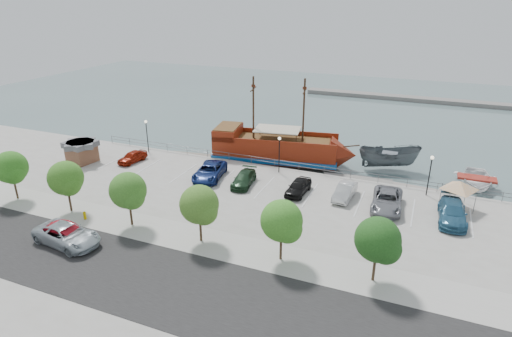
% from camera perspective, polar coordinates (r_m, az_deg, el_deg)
% --- Properties ---
extents(ground, '(160.00, 160.00, 0.00)m').
position_cam_1_polar(ground, '(44.34, 0.21, -4.68)').
color(ground, '#526567').
extents(street, '(100.00, 8.00, 0.04)m').
position_cam_1_polar(street, '(31.78, -11.14, -15.06)').
color(street, black).
rests_on(street, land_slab).
extents(sidewalk, '(100.00, 4.00, 0.05)m').
position_cam_1_polar(sidewalk, '(35.96, -5.90, -9.86)').
color(sidewalk, '#AEAAA2').
rests_on(sidewalk, land_slab).
extents(seawall_railing, '(50.00, 0.06, 1.00)m').
position_cam_1_polar(seawall_railing, '(50.40, 3.56, 0.58)').
color(seawall_railing, '#5B5D61').
rests_on(seawall_railing, land_slab).
extents(far_shore, '(40.00, 3.00, 0.80)m').
position_cam_1_polar(far_shore, '(93.86, 19.10, 8.87)').
color(far_shore, gray).
rests_on(far_shore, ground).
extents(pirate_ship, '(18.37, 7.73, 11.42)m').
position_cam_1_polar(pirate_ship, '(54.05, 3.99, 2.52)').
color(pirate_ship, maroon).
rests_on(pirate_ship, ground).
extents(patrol_boat, '(7.89, 4.79, 2.86)m').
position_cam_1_polar(patrol_boat, '(54.65, 17.33, 1.22)').
color(patrol_boat, '#4E5559').
rests_on(patrol_boat, ground).
extents(speedboat, '(4.67, 6.54, 1.35)m').
position_cam_1_polar(speedboat, '(53.69, 27.30, -1.57)').
color(speedboat, white).
rests_on(speedboat, ground).
extents(dock_west, '(6.64, 2.74, 0.37)m').
position_cam_1_polar(dock_west, '(57.19, -8.33, 1.61)').
color(dock_west, gray).
rests_on(dock_west, ground).
extents(dock_mid, '(8.02, 3.09, 0.45)m').
position_cam_1_polar(dock_mid, '(50.34, 13.32, -1.64)').
color(dock_mid, gray).
rests_on(dock_mid, ground).
extents(dock_east, '(6.57, 2.22, 0.37)m').
position_cam_1_polar(dock_east, '(49.96, 20.95, -2.80)').
color(dock_east, gray).
rests_on(dock_east, ground).
extents(shed, '(3.66, 3.66, 2.62)m').
position_cam_1_polar(shed, '(56.18, -22.25, 2.17)').
color(shed, brown).
rests_on(shed, land_slab).
extents(canopy_tent, '(4.71, 4.71, 3.15)m').
position_cam_1_polar(canopy_tent, '(44.57, 25.62, -1.56)').
color(canopy_tent, slate).
rests_on(canopy_tent, land_slab).
extents(street_van, '(6.26, 3.43, 1.66)m').
position_cam_1_polar(street_van, '(38.53, -23.91, -8.10)').
color(street_van, '#9EAAB1').
rests_on(street_van, street).
extents(street_sedan, '(4.71, 1.90, 1.52)m').
position_cam_1_polar(street_sedan, '(38.99, -24.05, -7.88)').
color(street_sedan, '#B41220').
rests_on(street_sedan, street).
extents(fire_hydrant, '(0.28, 0.28, 0.80)m').
position_cam_1_polar(fire_hydrant, '(42.07, -21.87, -5.79)').
color(fire_hydrant, '#D3AA00').
rests_on(fire_hydrant, sidewalk).
extents(lamp_post_left, '(0.36, 0.36, 4.28)m').
position_cam_1_polar(lamp_post_left, '(56.60, -14.38, 4.94)').
color(lamp_post_left, black).
rests_on(lamp_post_left, land_slab).
extents(lamp_post_mid, '(0.36, 0.36, 4.28)m').
position_cam_1_polar(lamp_post_mid, '(48.40, 3.13, 2.72)').
color(lamp_post_mid, black).
rests_on(lamp_post_mid, land_slab).
extents(lamp_post_right, '(0.36, 0.36, 4.28)m').
position_cam_1_polar(lamp_post_right, '(46.06, 22.24, 0.00)').
color(lamp_post_right, black).
rests_on(lamp_post_right, land_slab).
extents(tree_a, '(3.30, 3.20, 5.00)m').
position_cam_1_polar(tree_a, '(48.01, -29.83, -0.01)').
color(tree_a, '#473321').
rests_on(tree_a, sidewalk).
extents(tree_b, '(3.30, 3.20, 5.00)m').
position_cam_1_polar(tree_b, '(42.89, -23.95, -1.36)').
color(tree_b, '#473321').
rests_on(tree_b, sidewalk).
extents(tree_c, '(3.30, 3.20, 5.00)m').
position_cam_1_polar(tree_c, '(38.36, -16.58, -3.02)').
color(tree_c, '#473321').
rests_on(tree_c, sidewalk).
extents(tree_d, '(3.30, 3.20, 5.00)m').
position_cam_1_polar(tree_d, '(34.67, -7.42, -5.00)').
color(tree_d, '#473321').
rests_on(tree_d, sidewalk).
extents(tree_e, '(3.30, 3.20, 5.00)m').
position_cam_1_polar(tree_e, '(32.09, 3.62, -7.21)').
color(tree_e, '#473321').
rests_on(tree_e, sidewalk).
extents(tree_f, '(3.30, 3.20, 5.00)m').
position_cam_1_polar(tree_f, '(30.92, 16.15, -9.36)').
color(tree_f, '#473321').
rests_on(tree_f, sidewalk).
extents(parked_car_a, '(2.14, 4.18, 1.36)m').
position_cam_1_polar(parked_car_a, '(54.32, -16.16, 1.51)').
color(parked_car_a, maroon).
rests_on(parked_car_a, land_slab).
extents(parked_car_c, '(3.75, 6.32, 1.65)m').
position_cam_1_polar(parked_car_c, '(47.75, -6.20, -0.38)').
color(parked_car_c, navy).
rests_on(parked_car_c, land_slab).
extents(parked_car_d, '(2.47, 4.92, 1.37)m').
position_cam_1_polar(parked_car_d, '(45.92, -1.64, -1.39)').
color(parked_car_d, '#1A361F').
rests_on(parked_car_d, land_slab).
extents(parked_car_e, '(2.02, 4.48, 1.49)m').
position_cam_1_polar(parked_car_e, '(44.10, 5.67, -2.44)').
color(parked_car_e, black).
rests_on(parked_car_e, land_slab).
extents(parked_car_f, '(1.88, 4.54, 1.46)m').
position_cam_1_polar(parked_car_f, '(43.81, 11.76, -3.01)').
color(parked_car_f, silver).
rests_on(parked_car_f, land_slab).
extents(parked_car_g, '(3.07, 6.09, 1.65)m').
position_cam_1_polar(parked_car_g, '(42.72, 17.06, -4.10)').
color(parked_car_g, gray).
rests_on(parked_car_g, land_slab).
extents(parked_car_h, '(2.54, 5.84, 1.67)m').
position_cam_1_polar(parked_car_h, '(42.55, 24.71, -5.34)').
color(parked_car_h, '#2D6283').
rests_on(parked_car_h, land_slab).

